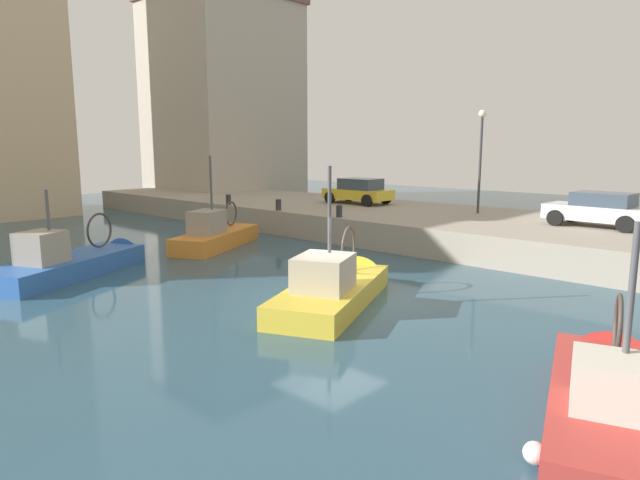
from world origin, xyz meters
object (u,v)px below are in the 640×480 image
at_px(parked_car_white, 599,209).
at_px(mooring_bollard_north, 228,200).
at_px(mooring_bollard_south, 339,211).
at_px(mooring_bollard_mid, 278,205).
at_px(fishing_boat_orange, 220,243).
at_px(fishing_boat_yellow, 336,296).
at_px(fishing_boat_red, 614,415).
at_px(parked_car_yellow, 359,191).
at_px(fishing_boat_blue, 76,270).
at_px(quay_streetlamp, 481,144).

height_order(parked_car_white, mooring_bollard_north, parked_car_white).
distance_m(mooring_bollard_south, mooring_bollard_mid, 4.00).
bearing_deg(fishing_boat_orange, fishing_boat_yellow, -108.03).
distance_m(fishing_boat_red, parked_car_yellow, 22.57).
xyz_separation_m(parked_car_yellow, mooring_bollard_south, (-5.20, -3.05, -0.44)).
height_order(mooring_bollard_mid, mooring_bollard_north, same).
height_order(fishing_boat_blue, fishing_boat_red, fishing_boat_red).
height_order(fishing_boat_orange, parked_car_yellow, fishing_boat_orange).
height_order(fishing_boat_yellow, parked_car_white, fishing_boat_yellow).
relative_size(fishing_boat_yellow, mooring_bollard_north, 12.01).
bearing_deg(fishing_boat_red, mooring_bollard_mid, 62.29).
bearing_deg(mooring_bollard_mid, parked_car_white, -70.86).
bearing_deg(mooring_bollard_north, fishing_boat_blue, -154.17).
bearing_deg(parked_car_yellow, quay_streetlamp, -86.27).
height_order(fishing_boat_red, fishing_boat_yellow, fishing_boat_yellow).
height_order(mooring_bollard_south, mooring_bollard_north, same).
xyz_separation_m(mooring_bollard_south, quay_streetlamp, (5.65, -3.89, 2.98)).
relative_size(parked_car_white, mooring_bollard_south, 7.04).
bearing_deg(fishing_boat_yellow, fishing_boat_orange, 71.97).
relative_size(fishing_boat_red, fishing_boat_orange, 1.01).
bearing_deg(fishing_boat_orange, mooring_bollard_mid, 7.69).
xyz_separation_m(fishing_boat_red, fishing_boat_yellow, (2.25, 7.91, 0.05)).
height_order(fishing_boat_orange, fishing_boat_yellow, fishing_boat_orange).
bearing_deg(mooring_bollard_south, fishing_boat_blue, 165.44).
relative_size(fishing_boat_blue, mooring_bollard_north, 12.36).
height_order(mooring_bollard_mid, quay_streetlamp, quay_streetlamp).
height_order(fishing_boat_blue, mooring_bollard_south, fishing_boat_blue).
height_order(fishing_boat_blue, mooring_bollard_north, fishing_boat_blue).
bearing_deg(fishing_boat_yellow, fishing_boat_blue, 111.71).
bearing_deg(mooring_bollard_north, quay_streetlamp, -64.59).
bearing_deg(quay_streetlamp, fishing_boat_yellow, -170.25).
bearing_deg(mooring_bollard_south, fishing_boat_yellow, -139.77).
relative_size(fishing_boat_orange, parked_car_white, 1.58).
bearing_deg(fishing_boat_blue, parked_car_yellow, 0.92).
xyz_separation_m(fishing_boat_red, mooring_bollard_north, (9.46, 22.02, 1.38)).
distance_m(fishing_boat_blue, parked_car_white, 19.84).
bearing_deg(mooring_bollard_north, parked_car_yellow, -43.60).
height_order(fishing_boat_orange, parked_car_white, fishing_boat_orange).
height_order(parked_car_white, parked_car_yellow, parked_car_yellow).
distance_m(fishing_boat_orange, mooring_bollard_north, 6.27).
bearing_deg(fishing_boat_blue, mooring_bollard_north, 25.83).
height_order(parked_car_white, mooring_bollard_mid, parked_car_white).
bearing_deg(quay_streetlamp, fishing_boat_orange, 143.06).
relative_size(fishing_boat_orange, mooring_bollard_south, 11.14).
height_order(fishing_boat_red, parked_car_white, fishing_boat_red).
xyz_separation_m(fishing_boat_blue, quay_streetlamp, (16.41, -6.69, 4.33)).
distance_m(fishing_boat_blue, mooring_bollard_south, 11.19).
relative_size(fishing_boat_blue, fishing_boat_orange, 1.11).
bearing_deg(quay_streetlamp, fishing_boat_blue, 157.83).
relative_size(fishing_boat_blue, parked_car_yellow, 1.77).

